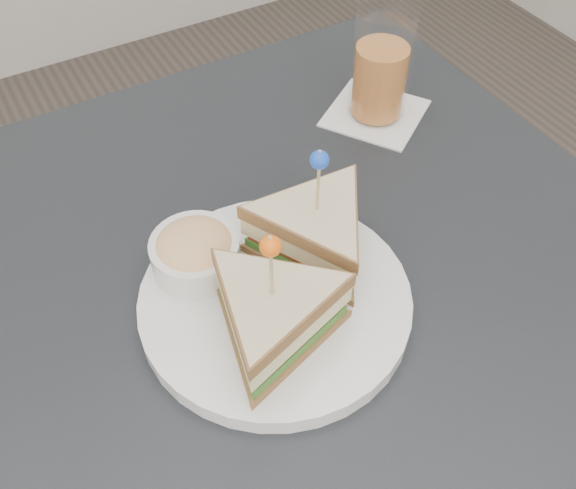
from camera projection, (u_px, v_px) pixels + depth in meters
The scene contains 3 objects.
table at pixel (285, 330), 0.70m from camera, with size 0.80×0.80×0.75m.
plate_meal at pixel (281, 276), 0.60m from camera, with size 0.32×0.31×0.15m.
drink_set at pixel (380, 71), 0.78m from camera, with size 0.16×0.16×0.15m.
Camera 1 is at (-0.19, -0.34, 1.26)m, focal length 40.00 mm.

